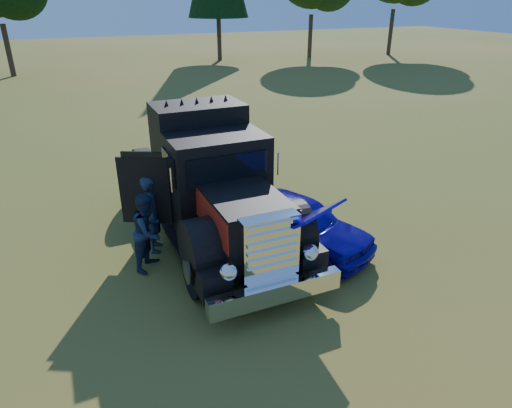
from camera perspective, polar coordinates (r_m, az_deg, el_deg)
The scene contains 5 objects.
ground at distance 9.14m, azimuth -9.02°, elevation -10.80°, with size 120.00×120.00×0.00m, color #3F591A.
diamond_t_truck at distance 10.42m, azimuth -5.53°, elevation 2.17°, with size 3.27×7.16×3.00m.
hotrod_coupe at distance 10.24m, azimuth 5.19°, elevation -2.30°, with size 2.91×4.17×1.89m.
spectator_near at distance 10.24m, azimuth -12.75°, elevation -1.19°, with size 0.65×0.43×1.78m, color #1E2A47.
spectator_far at distance 9.64m, azimuth -13.31°, elevation -3.33°, with size 0.81×0.63×1.67m, color #1E3247.
Camera 1 is at (-1.66, -7.27, 5.28)m, focal length 32.00 mm.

